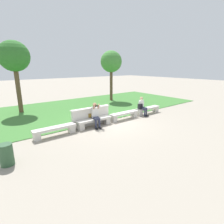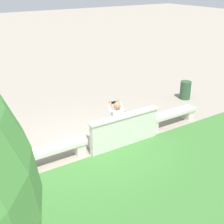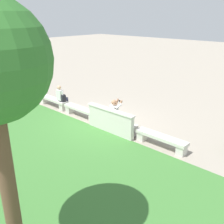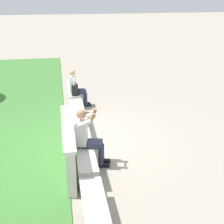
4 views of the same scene
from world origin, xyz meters
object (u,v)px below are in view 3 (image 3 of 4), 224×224
object	(u,v)px
bench_mid	(81,111)
backpack	(63,98)
person_distant	(61,96)
bench_near	(116,123)
person_photographer	(116,113)
bench_main	(161,139)
bench_far	(53,101)

from	to	relation	value
bench_mid	backpack	xyz separation A→B (m)	(1.39, -0.02, 0.32)
person_distant	bench_mid	bearing A→B (deg)	177.55
bench_near	person_photographer	bearing A→B (deg)	-60.01
bench_main	backpack	distance (m)	5.80
bench_far	person_photographer	size ratio (longest dim) A/B	1.54
bench_main	person_distant	world-z (taller)	person_distant
bench_near	backpack	bearing A→B (deg)	-0.39
bench_near	person_distant	distance (m)	3.77
bench_mid	bench_far	world-z (taller)	same
bench_main	person_photographer	distance (m)	2.29
bench_mid	backpack	distance (m)	1.42
bench_near	bench_far	distance (m)	4.40
bench_near	person_distant	xyz separation A→B (m)	(3.75, -0.07, 0.37)
bench_mid	person_photographer	xyz separation A→B (m)	(-2.16, -0.08, 0.43)
bench_main	person_photographer	size ratio (longest dim) A/B	1.54
bench_far	backpack	bearing A→B (deg)	-178.30
bench_far	backpack	world-z (taller)	backpack
bench_near	bench_far	world-z (taller)	same
bench_far	backpack	distance (m)	0.88
backpack	person_distant	bearing A→B (deg)	-14.74
bench_main	bench_far	xyz separation A→B (m)	(6.60, 0.00, 0.00)
bench_main	backpack	size ratio (longest dim) A/B	4.76
bench_main	bench_mid	size ratio (longest dim) A/B	1.00
bench_main	person_photographer	xyz separation A→B (m)	(2.24, -0.08, 0.43)
person_photographer	person_distant	bearing A→B (deg)	0.14
bench_far	person_photographer	distance (m)	4.38
backpack	person_photographer	bearing A→B (deg)	-179.18
person_distant	backpack	world-z (taller)	person_distant
person_distant	bench_far	bearing A→B (deg)	5.77
person_photographer	backpack	xyz separation A→B (m)	(3.54, 0.05, -0.11)
bench_far	bench_main	bearing A→B (deg)	180.00
bench_main	bench_near	xyz separation A→B (m)	(2.20, 0.00, 0.00)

